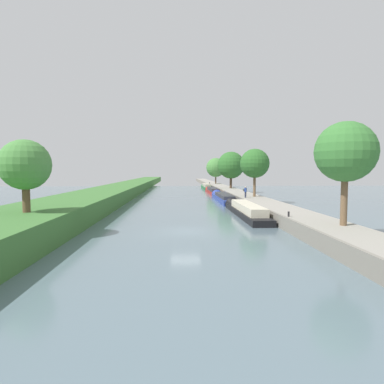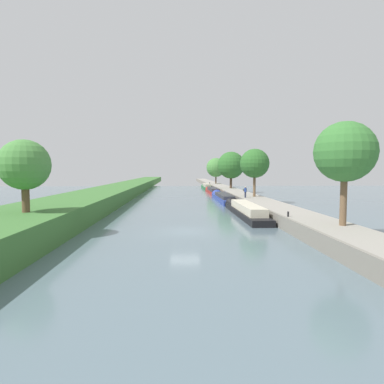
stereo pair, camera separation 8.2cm
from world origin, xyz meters
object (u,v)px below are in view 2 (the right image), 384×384
object	(u,v)px
narrowboat_blue	(223,198)
mooring_bollard_near	(288,214)
narrowboat_black	(244,210)
narrowboat_green	(206,187)
narrowboat_red	(212,191)
mooring_bollard_far	(210,183)
park_bench	(245,190)
person_walking	(245,192)

from	to	relation	value
narrowboat_blue	mooring_bollard_near	distance (m)	27.27
narrowboat_black	narrowboat_blue	world-z (taller)	narrowboat_black
narrowboat_green	mooring_bollard_near	distance (m)	61.85
narrowboat_red	narrowboat_blue	bearing A→B (deg)	-90.37
narrowboat_blue	narrowboat_green	distance (m)	34.63
mooring_bollard_near	mooring_bollard_far	world-z (taller)	same
narrowboat_black	narrowboat_red	xyz separation A→B (m)	(0.04, 35.16, -0.03)
park_bench	narrowboat_black	bearing A→B (deg)	-101.93
person_walking	mooring_bollard_far	size ratio (longest dim) A/B	3.69
narrowboat_green	mooring_bollard_near	xyz separation A→B (m)	(1.67, -61.82, 0.74)
narrowboat_blue	person_walking	world-z (taller)	person_walking
narrowboat_green	narrowboat_red	bearing A→B (deg)	-90.42
person_walking	mooring_bollard_near	distance (m)	19.84
mooring_bollard_near	narrowboat_blue	bearing A→B (deg)	94.01
narrowboat_red	mooring_bollard_near	distance (m)	44.75
narrowboat_black	mooring_bollard_near	world-z (taller)	mooring_bollard_near
narrowboat_black	mooring_bollard_far	world-z (taller)	mooring_bollard_far
narrowboat_black	narrowboat_red	size ratio (longest dim) A/B	1.00
narrowboat_green	narrowboat_black	bearing A→B (deg)	-90.18
mooring_bollard_far	narrowboat_red	bearing A→B (deg)	-94.19
mooring_bollard_near	park_bench	world-z (taller)	park_bench
mooring_bollard_near	narrowboat_black	bearing A→B (deg)	100.90
mooring_bollard_far	park_bench	bearing A→B (deg)	-84.78
narrowboat_black	person_walking	distance (m)	10.62
narrowboat_red	park_bench	distance (m)	12.22
narrowboat_black	narrowboat_blue	size ratio (longest dim) A/B	0.99
narrowboat_red	narrowboat_green	size ratio (longest dim) A/B	1.10
person_walking	mooring_bollard_far	xyz separation A→B (m)	(-0.42, 49.36, -0.65)
narrowboat_green	mooring_bollard_far	bearing A→B (deg)	77.23
narrowboat_green	narrowboat_blue	bearing A→B (deg)	-90.39
person_walking	mooring_bollard_near	world-z (taller)	person_walking
mooring_bollard_near	mooring_bollard_far	distance (m)	69.18
narrowboat_green	park_bench	distance (m)	28.65
narrowboat_green	person_walking	size ratio (longest dim) A/B	9.22
mooring_bollard_near	mooring_bollard_far	bearing A→B (deg)	90.00
narrowboat_blue	mooring_bollard_near	xyz separation A→B (m)	(1.91, -27.19, 0.83)
narrowboat_black	mooring_bollard_near	xyz separation A→B (m)	(1.84, -9.54, 0.78)
person_walking	park_bench	distance (m)	14.09
narrowboat_blue	mooring_bollard_far	bearing A→B (deg)	87.40
mooring_bollard_near	person_walking	bearing A→B (deg)	88.78
narrowboat_black	park_bench	size ratio (longest dim) A/B	11.32
person_walking	narrowboat_red	bearing A→B (deg)	95.09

